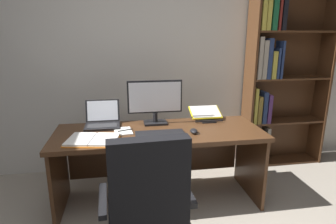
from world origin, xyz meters
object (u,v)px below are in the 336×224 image
at_px(desk, 158,147).
at_px(office_chair, 148,215).
at_px(laptop, 103,121).
at_px(computer_mouse, 194,131).
at_px(reading_stand_with_book, 206,114).
at_px(monitor, 155,102).
at_px(pen, 125,130).
at_px(keyboard, 160,134).
at_px(notepad, 123,131).
at_px(bookshelf, 277,78).
at_px(open_binder, 93,140).

relative_size(desk, office_chair, 1.89).
bearing_deg(laptop, computer_mouse, -23.01).
distance_m(laptop, reading_stand_with_book, 1.03).
bearing_deg(office_chair, monitor, 77.36).
bearing_deg(laptop, pen, -43.62).
bearing_deg(keyboard, laptop, 145.81).
xyz_separation_m(desk, reading_stand_with_book, (0.51, 0.20, 0.25)).
height_order(desk, monitor, monitor).
relative_size(reading_stand_with_book, notepad, 1.48).
distance_m(bookshelf, open_binder, 2.23).
distance_m(monitor, notepad, 0.42).
height_order(open_binder, pen, open_binder).
bearing_deg(reading_stand_with_book, keyboard, -143.06).
height_order(keyboard, open_binder, same).
bearing_deg(open_binder, keyboard, 15.66).
bearing_deg(desk, office_chair, -101.94).
relative_size(monitor, laptop, 1.64).
relative_size(desk, reading_stand_with_book, 6.00).
xyz_separation_m(laptop, open_binder, (-0.06, -0.39, -0.04)).
relative_size(laptop, pen, 2.28).
relative_size(desk, open_binder, 4.07).
bearing_deg(desk, pen, -170.21).
xyz_separation_m(laptop, computer_mouse, (0.80, -0.34, -0.03)).
relative_size(office_chair, reading_stand_with_book, 3.17).
distance_m(computer_mouse, reading_stand_with_book, 0.46).
height_order(office_chair, keyboard, office_chair).
bearing_deg(keyboard, bookshelf, 27.29).
relative_size(bookshelf, monitor, 4.05).
bearing_deg(open_binder, laptop, 92.28).
xyz_separation_m(bookshelf, notepad, (-1.80, -0.63, -0.34)).
bearing_deg(laptop, monitor, -0.45).
bearing_deg(open_binder, computer_mouse, 13.87).
height_order(laptop, pen, laptop).
bearing_deg(bookshelf, pen, -160.62).
relative_size(monitor, open_binder, 1.14).
height_order(laptop, open_binder, laptop).
bearing_deg(pen, bookshelf, 19.38).
distance_m(laptop, pen, 0.29).
bearing_deg(reading_stand_with_book, open_binder, -157.66).
xyz_separation_m(bookshelf, open_binder, (-2.04, -0.82, -0.34)).
bearing_deg(reading_stand_with_book, monitor, -173.66).
xyz_separation_m(laptop, reading_stand_with_book, (1.02, 0.05, 0.01)).
relative_size(reading_stand_with_book, pen, 2.22).
xyz_separation_m(computer_mouse, reading_stand_with_book, (0.22, 0.39, 0.04)).
xyz_separation_m(monitor, keyboard, (-0.00, -0.34, -0.20)).
bearing_deg(bookshelf, desk, -158.77).
bearing_deg(office_chair, desk, 75.16).
xyz_separation_m(computer_mouse, pen, (-0.59, 0.14, -0.01)).
bearing_deg(desk, monitor, 94.05).
relative_size(desk, bookshelf, 0.88).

